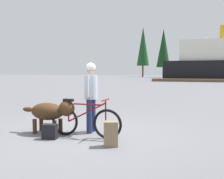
% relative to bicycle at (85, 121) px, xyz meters
% --- Properties ---
extents(ground_plane, '(160.00, 160.00, 0.00)m').
position_rel_bicycle_xyz_m(ground_plane, '(-0.16, 0.26, -0.37)').
color(ground_plane, slate).
extents(bicycle, '(1.74, 0.44, 0.89)m').
position_rel_bicycle_xyz_m(bicycle, '(0.00, 0.00, 0.00)').
color(bicycle, black).
rests_on(bicycle, ground_plane).
extents(person_cyclist, '(0.32, 0.53, 1.72)m').
position_rel_bicycle_xyz_m(person_cyclist, '(-0.04, 0.46, 0.66)').
color(person_cyclist, navy).
rests_on(person_cyclist, ground_plane).
extents(dog, '(1.42, 0.49, 0.82)m').
position_rel_bicycle_xyz_m(dog, '(-0.90, 0.02, 0.17)').
color(dog, '#472D19').
rests_on(dog, ground_plane).
extents(backpack, '(0.33, 0.29, 0.51)m').
position_rel_bicycle_xyz_m(backpack, '(0.79, -0.48, -0.12)').
color(backpack, '#8C7251').
rests_on(backpack, ground_plane).
extents(handbag_pannier, '(0.35, 0.23, 0.33)m').
position_rel_bicycle_xyz_m(handbag_pannier, '(-0.67, -0.40, -0.21)').
color(handbag_pannier, black).
rests_on(handbag_pannier, ground_plane).
extents(dock_pier, '(19.12, 2.09, 0.40)m').
position_rel_bicycle_xyz_m(dock_pier, '(5.80, 32.02, -0.17)').
color(dock_pier, brown).
rests_on(dock_pier, ground_plane).
extents(sailboat_moored, '(6.46, 1.81, 6.95)m').
position_rel_bicycle_xyz_m(sailboat_moored, '(3.74, 35.65, 0.12)').
color(sailboat_moored, silver).
rests_on(sailboat_moored, ground_plane).
extents(pine_tree_far_left, '(3.14, 3.14, 12.73)m').
position_rel_bicycle_xyz_m(pine_tree_far_left, '(-10.73, 58.16, 7.42)').
color(pine_tree_far_left, '#4C331E').
rests_on(pine_tree_far_left, ground_plane).
extents(pine_tree_center, '(3.17, 3.17, 11.34)m').
position_rel_bicycle_xyz_m(pine_tree_center, '(-5.11, 54.44, 6.50)').
color(pine_tree_center, '#4C331E').
rests_on(pine_tree_center, ground_plane).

